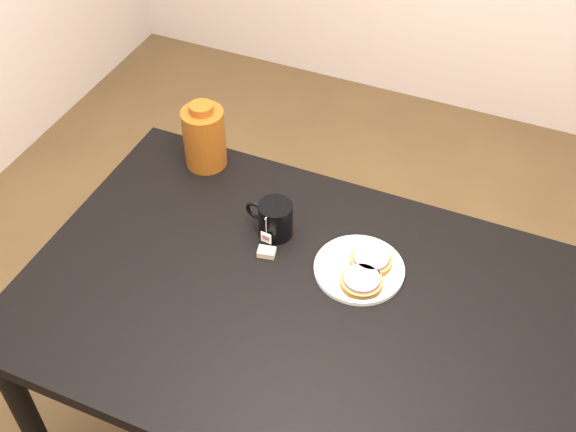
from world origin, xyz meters
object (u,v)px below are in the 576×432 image
(table, at_px, (306,322))
(bagel_package, at_px, (204,137))
(bagel_front, at_px, (361,281))
(teabag_pouch, at_px, (267,252))
(mug, at_px, (275,219))
(bagel_back, at_px, (371,260))
(plate, at_px, (359,269))

(table, height_order, bagel_package, bagel_package)
(bagel_front, xyz_separation_m, teabag_pouch, (-0.26, 0.01, -0.02))
(table, bearing_deg, teabag_pouch, 146.11)
(table, relative_size, mug, 10.11)
(bagel_front, bearing_deg, bagel_package, 154.54)
(teabag_pouch, bearing_deg, table, -33.89)
(bagel_back, height_order, teabag_pouch, bagel_back)
(bagel_front, distance_m, bagel_package, 0.64)
(bagel_package, bearing_deg, bagel_front, -25.46)
(plate, height_order, bagel_package, bagel_package)
(mug, height_order, bagel_package, bagel_package)
(mug, bearing_deg, table, -43.11)
(teabag_pouch, bearing_deg, plate, 10.03)
(bagel_front, bearing_deg, mug, 161.93)
(plate, bearing_deg, bagel_back, 49.79)
(bagel_front, distance_m, teabag_pouch, 0.26)
(bagel_back, bearing_deg, mug, 177.30)
(mug, relative_size, bagel_package, 0.67)
(bagel_front, distance_m, mug, 0.29)
(table, distance_m, bagel_front, 0.18)
(teabag_pouch, distance_m, bagel_package, 0.42)
(table, distance_m, teabag_pouch, 0.21)
(plate, xyz_separation_m, bagel_front, (0.02, -0.05, 0.02))
(plate, bearing_deg, mug, 171.26)
(plate, distance_m, bagel_package, 0.60)
(bagel_front, height_order, bagel_package, bagel_package)
(bagel_front, bearing_deg, plate, 114.01)
(bagel_back, height_order, bagel_package, bagel_package)
(table, xyz_separation_m, mug, (-0.16, 0.18, 0.13))
(table, relative_size, teabag_pouch, 31.11)
(plate, distance_m, bagel_back, 0.04)
(bagel_back, distance_m, bagel_package, 0.61)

